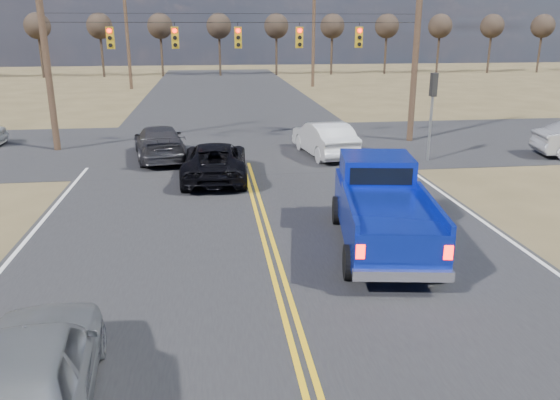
{
  "coord_description": "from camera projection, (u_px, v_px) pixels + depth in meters",
  "views": [
    {
      "loc": [
        -1.5,
        -9.52,
        5.79
      ],
      "look_at": [
        0.23,
        3.87,
        1.5
      ],
      "focal_mm": 35.0,
      "sensor_mm": 36.0,
      "label": 1
    }
  ],
  "objects": [
    {
      "name": "utility_poles",
      "position": [
        239.0,
        40.0,
        25.42
      ],
      "size": [
        19.6,
        58.32,
        10.0
      ],
      "color": "#473323",
      "rests_on": "ground"
    },
    {
      "name": "treeline",
      "position": [
        230.0,
        28.0,
        34.69
      ],
      "size": [
        87.0,
        117.8,
        7.4
      ],
      "color": "#33261C",
      "rests_on": "ground"
    },
    {
      "name": "silver_suv",
      "position": [
        28.0,
        375.0,
        8.14
      ],
      "size": [
        2.41,
        5.02,
        1.65
      ],
      "primitive_type": "imported",
      "rotation": [
        0.0,
        0.0,
        3.24
      ],
      "color": "gray",
      "rests_on": "ground"
    },
    {
      "name": "black_suv",
      "position": [
        215.0,
        161.0,
        21.58
      ],
      "size": [
        2.65,
        5.38,
        1.47
      ],
      "primitive_type": "imported",
      "rotation": [
        0.0,
        0.0,
        3.1
      ],
      "color": "black",
      "rests_on": "ground"
    },
    {
      "name": "pickup_truck",
      "position": [
        382.0,
        208.0,
        14.83
      ],
      "size": [
        3.11,
        6.25,
        2.25
      ],
      "rotation": [
        0.0,
        0.0,
        -0.15
      ],
      "color": "black",
      "rests_on": "ground"
    },
    {
      "name": "white_car_queue",
      "position": [
        324.0,
        138.0,
        25.52
      ],
      "size": [
        2.4,
        5.09,
        1.61
      ],
      "primitive_type": "imported",
      "rotation": [
        0.0,
        0.0,
        3.29
      ],
      "color": "silver",
      "rests_on": "ground"
    },
    {
      "name": "ground",
      "position": [
        293.0,
        330.0,
        10.93
      ],
      "size": [
        160.0,
        160.0,
        0.0
      ],
      "primitive_type": "plane",
      "color": "brown",
      "rests_on": "ground"
    },
    {
      "name": "road_main",
      "position": [
        253.0,
        189.0,
        20.39
      ],
      "size": [
        14.0,
        120.0,
        0.02
      ],
      "primitive_type": "cube",
      "color": "#28282B",
      "rests_on": "ground"
    },
    {
      "name": "signal_gantry",
      "position": [
        249.0,
        43.0,
        26.27
      ],
      "size": [
        19.6,
        4.83,
        10.0
      ],
      "color": "#473323",
      "rests_on": "ground"
    },
    {
      "name": "dgrey_car_queue",
      "position": [
        160.0,
        142.0,
        24.89
      ],
      "size": [
        2.94,
        5.5,
        1.52
      ],
      "primitive_type": "imported",
      "rotation": [
        0.0,
        0.0,
        3.3
      ],
      "color": "#323237",
      "rests_on": "ground"
    },
    {
      "name": "road_cross",
      "position": [
        240.0,
        145.0,
        27.95
      ],
      "size": [
        120.0,
        12.0,
        0.02
      ],
      "primitive_type": "cube",
      "color": "#28282B",
      "rests_on": "ground"
    }
  ]
}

